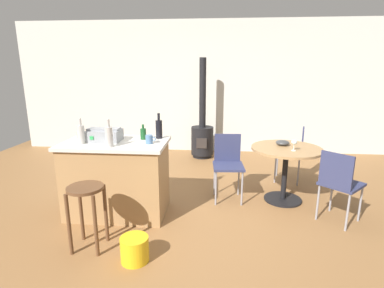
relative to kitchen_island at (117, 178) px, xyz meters
The scene contains 19 objects.
ground_plane 1.05m from the kitchen_island, ahead, with size 8.80×8.80×0.00m, color olive.
back_wall 3.31m from the kitchen_island, 73.01° to the left, with size 8.00×0.10×2.70m, color beige.
kitchen_island is the anchor object (origin of this frame).
wooden_stool 0.76m from the kitchen_island, 93.49° to the right, with size 0.35×0.35×0.65m.
dining_table 2.18m from the kitchen_island, 14.52° to the left, with size 0.91×0.91×0.74m.
folding_chair_near 2.59m from the kitchen_island, ahead, with size 0.57×0.57×0.86m.
folding_chair_far 2.71m from the kitchen_island, 28.37° to the left, with size 0.49×0.49×0.86m.
folding_chair_left 1.47m from the kitchen_island, 22.70° to the left, with size 0.43×0.43×0.88m.
wood_stove 2.66m from the kitchen_island, 70.32° to the left, with size 0.44×0.45×1.94m.
toolbox 0.54m from the kitchen_island, 169.43° to the left, with size 0.39×0.28×0.16m.
bottle_0 0.63m from the kitchen_island, 25.92° to the left, with size 0.07×0.07×0.18m.
bottle_1 0.67m from the kitchen_island, 159.89° to the right, with size 0.08×0.08×0.29m.
bottle_2 0.78m from the kitchen_island, 24.24° to the left, with size 0.08×0.08×0.31m.
bottle_3 0.62m from the kitchen_island, 83.76° to the right, with size 0.08×0.08×0.31m.
cup_0 0.68m from the kitchen_island, 167.72° to the left, with size 0.12×0.09×0.08m.
cup_1 0.66m from the kitchen_island, ahead, with size 0.12×0.08×0.10m.
wine_glass 2.24m from the kitchen_island, 10.53° to the left, with size 0.07×0.07×0.14m.
serving_bowl 2.21m from the kitchen_island, 17.91° to the left, with size 0.18×0.18×0.07m, color #383838.
plastic_bucket 1.10m from the kitchen_island, 63.76° to the right, with size 0.26×0.26×0.24m, color yellow.
Camera 1 is at (0.28, -3.47, 1.76)m, focal length 28.14 mm.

